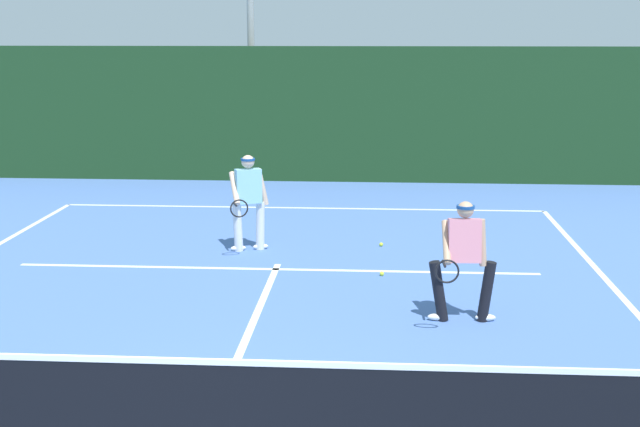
% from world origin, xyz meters
% --- Properties ---
extents(court_line_baseline_far, '(9.84, 0.10, 0.01)m').
position_xyz_m(court_line_baseline_far, '(0.00, 10.72, 0.00)').
color(court_line_baseline_far, white).
rests_on(court_line_baseline_far, ground_plane).
extents(court_line_service, '(8.02, 0.10, 0.01)m').
position_xyz_m(court_line_service, '(0.00, 6.11, 0.00)').
color(court_line_service, white).
rests_on(court_line_service, ground_plane).
extents(court_line_centre, '(0.10, 6.40, 0.01)m').
position_xyz_m(court_line_centre, '(0.00, 3.20, 0.00)').
color(court_line_centre, white).
rests_on(court_line_centre, ground_plane).
extents(tennis_net, '(10.78, 0.09, 1.06)m').
position_xyz_m(tennis_net, '(0.00, 0.00, 0.51)').
color(tennis_net, '#1E4723').
rests_on(tennis_net, ground_plane).
extents(player_near, '(0.87, 0.84, 1.54)m').
position_xyz_m(player_near, '(2.62, 3.91, 0.84)').
color(player_near, black).
rests_on(player_near, ground_plane).
extents(player_far, '(0.68, 0.90, 1.60)m').
position_xyz_m(player_far, '(-0.58, 7.24, 0.88)').
color(player_far, silver).
rests_on(player_far, ground_plane).
extents(tennis_ball, '(0.07, 0.07, 0.07)m').
position_xyz_m(tennis_ball, '(1.62, 7.65, 0.03)').
color(tennis_ball, '#D1E033').
rests_on(tennis_ball, ground_plane).
extents(tennis_ball_extra, '(0.07, 0.07, 0.07)m').
position_xyz_m(tennis_ball_extra, '(1.62, 5.87, 0.03)').
color(tennis_ball_extra, '#D1E033').
rests_on(tennis_ball_extra, ground_plane).
extents(back_fence_windscreen, '(21.09, 0.12, 3.22)m').
position_xyz_m(back_fence_windscreen, '(0.00, 13.91, 1.61)').
color(back_fence_windscreen, '#193A1C').
rests_on(back_fence_windscreen, ground_plane).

